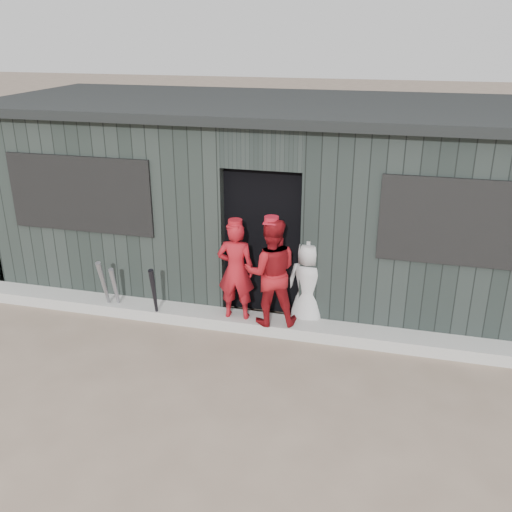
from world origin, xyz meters
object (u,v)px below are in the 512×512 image
(bat_right, at_px, (154,296))
(dugout, at_px, (285,195))
(player_red_right, at_px, (271,272))
(bat_mid, at_px, (116,291))
(bat_left, at_px, (105,287))
(player_grey_back, at_px, (308,284))
(player_red_left, at_px, (236,270))

(bat_right, bearing_deg, dugout, 55.64)
(bat_right, distance_m, player_red_right, 1.54)
(bat_right, distance_m, dugout, 2.44)
(bat_mid, distance_m, dugout, 2.75)
(bat_left, relative_size, bat_mid, 1.20)
(bat_mid, xyz_separation_m, player_grey_back, (2.48, 0.35, 0.22))
(bat_right, bearing_deg, player_red_right, 5.38)
(bat_left, bearing_deg, dugout, 42.57)
(player_red_right, xyz_separation_m, dugout, (-0.19, 1.74, 0.46))
(bat_left, bearing_deg, player_red_right, 2.55)
(bat_left, bearing_deg, player_red_left, 4.42)
(bat_left, distance_m, dugout, 2.85)
(player_red_left, height_order, player_red_right, player_red_right)
(bat_mid, height_order, player_red_left, player_red_left)
(bat_right, relative_size, player_red_left, 0.63)
(bat_left, relative_size, player_red_right, 0.63)
(bat_left, bearing_deg, bat_mid, 28.74)
(bat_left, bearing_deg, bat_right, -3.34)
(dugout, bearing_deg, player_red_right, -83.62)
(player_red_left, bearing_deg, player_red_right, 171.01)
(player_red_left, bearing_deg, bat_left, 0.15)
(bat_left, height_order, bat_mid, bat_left)
(player_grey_back, height_order, dugout, dugout)
(bat_right, bearing_deg, bat_left, 176.66)
(player_red_left, xyz_separation_m, player_red_right, (0.45, -0.04, 0.04))
(bat_right, distance_m, player_grey_back, 1.95)
(player_red_left, distance_m, dugout, 1.79)
(player_red_left, relative_size, dugout, 0.15)
(bat_mid, relative_size, player_grey_back, 0.61)
(bat_mid, xyz_separation_m, bat_right, (0.60, -0.11, 0.05))
(bat_mid, bearing_deg, bat_left, -151.26)
(player_red_right, height_order, player_grey_back, player_red_right)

